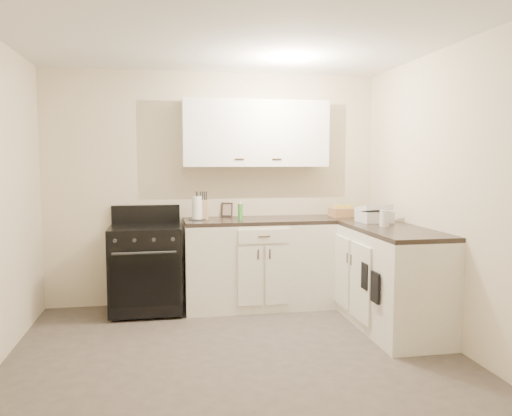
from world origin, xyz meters
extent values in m
plane|color=#473F38|center=(0.00, 0.00, 0.00)|extent=(3.60, 3.60, 0.00)
plane|color=white|center=(0.00, 0.00, 2.50)|extent=(3.60, 3.60, 0.00)
plane|color=beige|center=(0.00, 1.80, 1.25)|extent=(3.60, 0.00, 3.60)
plane|color=beige|center=(1.80, 0.00, 1.25)|extent=(0.00, 3.60, 3.60)
plane|color=beige|center=(0.00, -1.80, 1.25)|extent=(3.60, 0.00, 3.60)
cube|color=silver|center=(0.43, 1.50, 0.45)|extent=(1.55, 0.60, 0.90)
cube|color=silver|center=(1.50, 0.85, 0.45)|extent=(0.60, 1.90, 0.90)
cube|color=black|center=(0.43, 1.50, 0.92)|extent=(1.55, 0.60, 0.04)
cube|color=black|center=(1.50, 0.85, 0.92)|extent=(0.60, 1.90, 0.04)
cube|color=white|center=(0.43, 1.65, 1.84)|extent=(1.55, 0.30, 0.70)
cube|color=black|center=(-0.74, 1.48, 0.46)|extent=(0.71, 0.61, 0.86)
cube|color=tan|center=(-0.15, 1.56, 1.04)|extent=(0.11, 0.10, 0.20)
cylinder|color=white|center=(-0.22, 1.53, 1.06)|extent=(0.11, 0.11, 0.24)
cylinder|color=green|center=(0.23, 1.49, 1.02)|extent=(0.07, 0.07, 0.16)
cube|color=black|center=(0.13, 1.76, 1.02)|extent=(0.13, 0.08, 0.16)
cube|color=tan|center=(1.39, 1.55, 0.99)|extent=(0.31, 0.22, 0.10)
cube|color=silver|center=(1.52, 1.01, 0.99)|extent=(0.31, 0.30, 0.11)
cylinder|color=silver|center=(1.47, 0.68, 1.02)|extent=(0.10, 0.10, 0.15)
cube|color=black|center=(1.18, 0.20, 0.49)|extent=(0.02, 0.15, 0.26)
cube|color=black|center=(1.18, 0.42, 0.54)|extent=(0.02, 0.13, 0.23)
camera|label=1|loc=(-0.55, -3.64, 1.55)|focal=35.00mm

